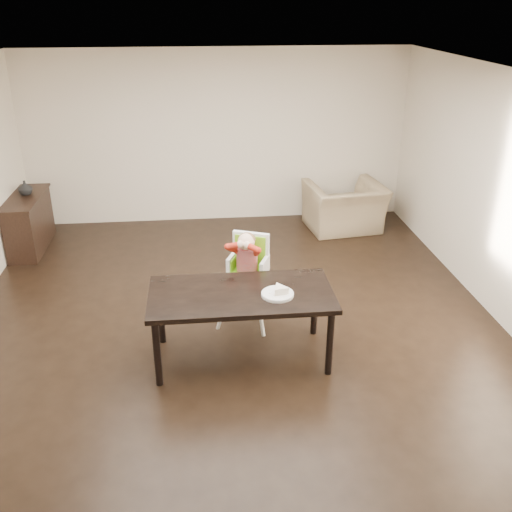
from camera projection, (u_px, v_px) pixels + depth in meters
The scene contains 8 objects.
ground at pixel (234, 329), 6.34m from camera, with size 7.00×7.00×0.00m, color black.
room_walls at pixel (231, 167), 5.57m from camera, with size 6.02×7.02×2.71m.
dining_table at pixel (241, 300), 5.58m from camera, with size 1.80×0.90×0.75m.
high_chair at pixel (248, 259), 6.22m from camera, with size 0.59×0.59×1.08m.
plate at pixel (278, 292), 5.49m from camera, with size 0.38×0.38×0.09m.
armchair at pixel (345, 200), 8.85m from camera, with size 1.13×0.74×0.99m, color #9C8763.
sideboard at pixel (29, 223), 8.22m from camera, with size 0.44×1.26×0.79m.
vase at pixel (25, 188), 8.10m from camera, with size 0.20×0.20×0.20m, color #99999E.
Camera 1 is at (-0.33, -5.42, 3.39)m, focal length 40.00 mm.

